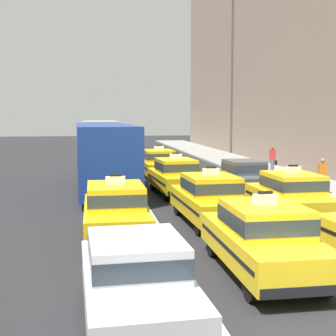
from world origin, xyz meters
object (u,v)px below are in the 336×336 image
Objects in this scene: box_truck_left_fourth at (100,142)px; sedan_right_third at (243,176)px; pedestrian_by_storefront at (272,159)px; taxi_center_fourth at (159,163)px; sedan_left_nearest at (136,278)px; bus_left_third at (103,153)px; pedestrian_near_crosswalk at (322,176)px; taxi_right_second at (291,195)px; taxi_center_second at (210,198)px; taxi_center_nearest at (263,237)px; taxi_left_second at (116,210)px; taxi_center_third at (175,176)px.

box_truck_left_fourth is 1.61× the size of sedan_right_third.
box_truck_left_fourth is 12.45m from pedestrian_by_storefront.
sedan_right_third is at bearing -63.10° from taxi_center_fourth.
sedan_left_nearest is 0.39× the size of bus_left_third.
pedestrian_near_crosswalk is (6.26, -7.64, 0.07)m from taxi_center_fourth.
box_truck_left_fourth reaches higher than taxi_right_second.
taxi_right_second is at bearing -108.74° from pedestrian_by_storefront.
taxi_right_second is at bearing -91.20° from sedan_right_third.
sedan_right_third is 3.49m from pedestrian_near_crosswalk.
pedestrian_near_crosswalk is at bearing 34.35° from taxi_center_second.
bus_left_third is 1.60× the size of box_truck_left_fourth.
pedestrian_by_storefront is (4.07, 6.68, 0.11)m from sedan_right_third.
sedan_left_nearest is 8.09m from taxi_center_second.
sedan_right_third is (3.05, 5.73, -0.03)m from taxi_center_second.
taxi_center_second is (0.09, 5.26, 0.00)m from taxi_center_nearest.
taxi_left_second and taxi_center_second have the same top height.
taxi_left_second is (-0.06, 5.82, 0.03)m from sedan_left_nearest.
taxi_center_third is (3.25, -2.01, -0.94)m from bus_left_third.
taxi_center_nearest is 11.39m from pedestrian_near_crosswalk.
bus_left_third is at bearing 90.62° from taxi_left_second.
taxi_right_second is at bearing -128.19° from pedestrian_near_crosswalk.
sedan_left_nearest is 0.95× the size of taxi_right_second.
bus_left_third is 2.47× the size of taxi_center_fourth.
taxi_right_second is 2.86× the size of pedestrian_near_crosswalk.
box_truck_left_fourth is at bearing 90.21° from taxi_left_second.
sedan_left_nearest is at bearing -115.36° from sedan_right_third.
taxi_center_fourth is 2.84× the size of pedestrian_near_crosswalk.
sedan_left_nearest is 15.57m from bus_left_third.
taxi_left_second is 0.40× the size of bus_left_third.
taxi_left_second is at bearing -126.44° from pedestrian_by_storefront.
bus_left_third reaches higher than pedestrian_near_crosswalk.
taxi_center_second is 11.87m from taxi_center_fourth.
taxi_center_second is 14.31m from pedestrian_by_storefront.
taxi_center_nearest reaches higher than pedestrian_near_crosswalk.
taxi_center_third reaches higher than pedestrian_near_crosswalk.
taxi_left_second is 13.86m from taxi_center_fourth.
taxi_center_second is 7.50m from pedestrian_near_crosswalk.
taxi_center_fourth is at bearing 104.25° from taxi_right_second.
taxi_left_second is 9.77m from bus_left_third.
taxi_left_second and taxi_center_third have the same top height.
taxi_center_third is 1.06× the size of sedan_right_third.
taxi_center_fourth reaches higher than pedestrian_by_storefront.
sedan_left_nearest is at bearing -113.26° from taxi_center_second.
taxi_center_nearest is (3.10, 2.17, 0.03)m from sedan_left_nearest.
sedan_right_third is at bearing 64.64° from sedan_left_nearest.
pedestrian_by_storefront is at bearing 22.37° from bus_left_third.
taxi_right_second is at bearing 15.36° from taxi_left_second.
taxi_center_third is 5.77m from taxi_center_fourth.
sedan_left_nearest is 19.55m from taxi_center_fourth.
taxi_center_fourth and taxi_right_second have the same top height.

